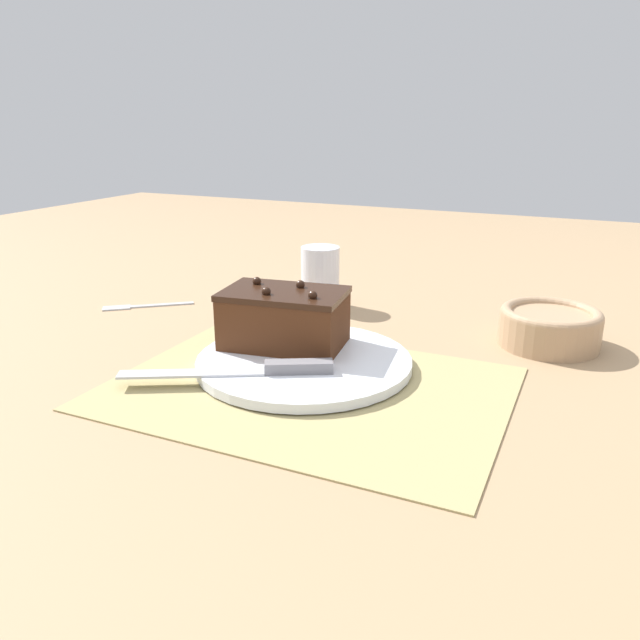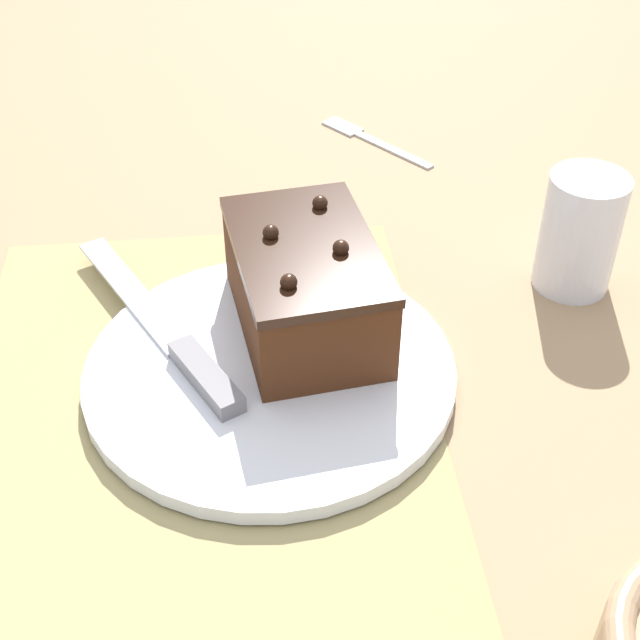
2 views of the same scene
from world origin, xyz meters
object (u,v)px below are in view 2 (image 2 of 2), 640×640
Objects in this scene: drinking_glass at (580,233)px; dessert_fork at (368,137)px; cake_plate at (270,371)px; chocolate_cake at (306,285)px; serving_knife at (179,346)px.

drinking_glass is 0.80× the size of dessert_fork.
cake_plate is 1.60× the size of chocolate_cake.
chocolate_cake is 0.73× the size of serving_knife.
chocolate_cake is at bearing -15.07° from serving_knife.
serving_knife is (0.02, -0.10, -0.03)m from chocolate_cake.
cake_plate is at bearing -147.22° from dessert_fork.
dessert_fork is (-0.37, 0.13, -0.01)m from cake_plate.
chocolate_cake is 0.35m from dessert_fork.
serving_knife is 0.34m from drinking_glass.
cake_plate is 0.07m from serving_knife.
chocolate_cake is 0.11m from serving_knife.
drinking_glass is (-0.10, 0.26, 0.04)m from cake_plate.
chocolate_cake is at bearing -144.70° from dessert_fork.
chocolate_cake is at bearing 144.86° from cake_plate.
cake_plate reaches higher than dessert_fork.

